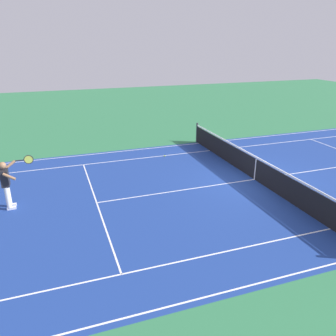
% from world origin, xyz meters
% --- Properties ---
extents(ground_plane, '(60.00, 60.00, 0.00)m').
position_xyz_m(ground_plane, '(0.00, 0.00, 0.00)').
color(ground_plane, '#2D7247').
extents(court_slab, '(24.20, 11.40, 0.00)m').
position_xyz_m(court_slab, '(0.00, 0.00, 0.00)').
color(court_slab, navy).
rests_on(court_slab, ground_plane).
extents(court_line_markings, '(23.85, 11.05, 0.01)m').
position_xyz_m(court_line_markings, '(0.00, 0.00, 0.00)').
color(court_line_markings, white).
rests_on(court_line_markings, ground_plane).
extents(tennis_net, '(0.10, 11.70, 1.08)m').
position_xyz_m(tennis_net, '(0.00, 0.00, 0.49)').
color(tennis_net, '#2D2D33').
rests_on(tennis_net, ground_plane).
extents(tennis_player_near, '(1.06, 0.78, 1.70)m').
position_xyz_m(tennis_player_near, '(9.19, -0.59, 0.93)').
color(tennis_player_near, white).
rests_on(tennis_player_near, ground_plane).
extents(tennis_ball, '(0.07, 0.07, 0.07)m').
position_xyz_m(tennis_ball, '(2.52, -3.98, 0.03)').
color(tennis_ball, '#CCE01E').
rests_on(tennis_ball, ground_plane).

